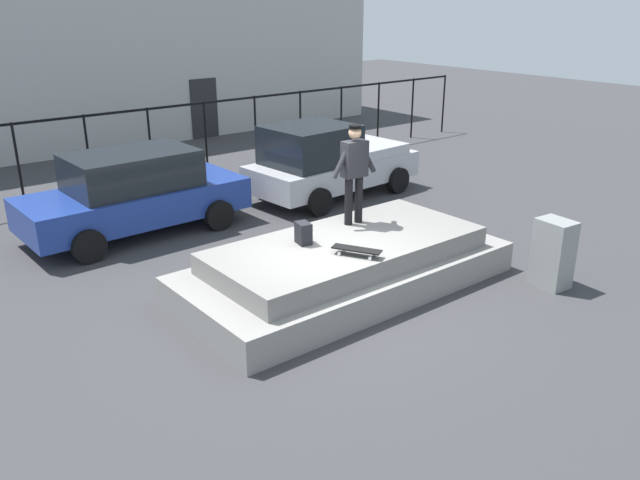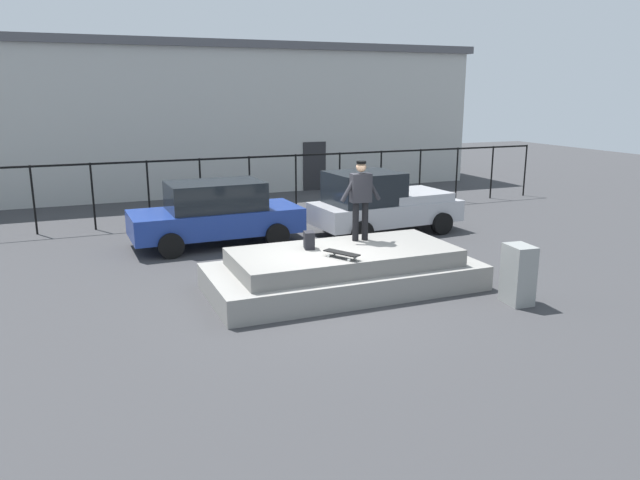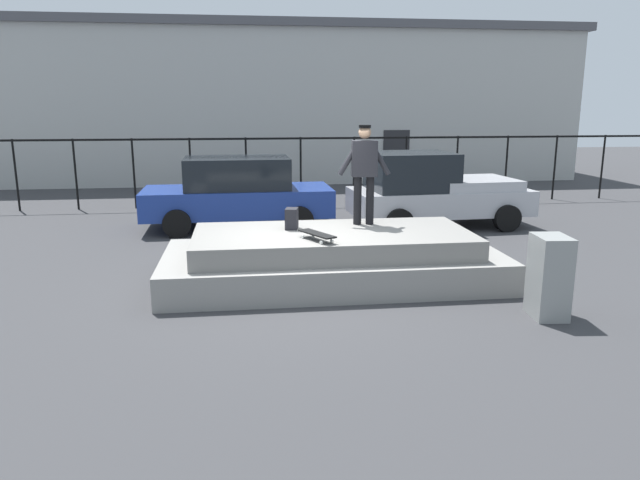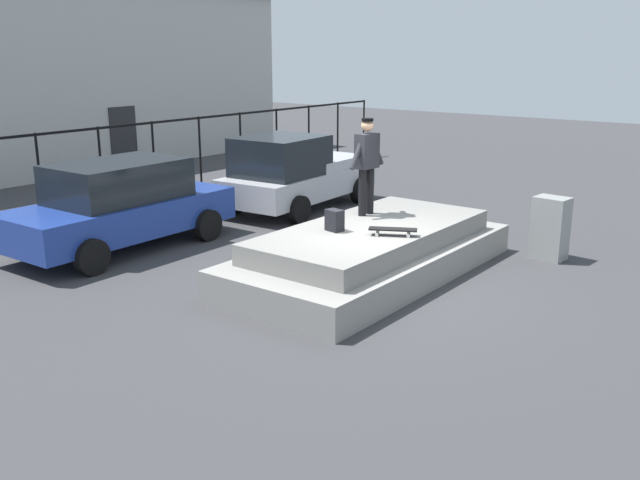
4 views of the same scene
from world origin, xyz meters
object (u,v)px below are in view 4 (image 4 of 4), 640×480
at_px(utility_box, 550,228).
at_px(car_blue_sedan_near, 120,205).
at_px(skateboard, 393,230).
at_px(car_silver_pickup_mid, 295,173).
at_px(skateboarder, 367,160).
at_px(backpack, 335,220).

bearing_deg(utility_box, car_blue_sedan_near, 127.61).
distance_m(skateboard, car_silver_pickup_mid, 6.00).
bearing_deg(car_silver_pickup_mid, skateboarder, -123.83).
bearing_deg(skateboarder, backpack, -169.28).
height_order(skateboard, car_blue_sedan_near, car_blue_sedan_near).
bearing_deg(car_blue_sedan_near, backpack, -78.04).
xyz_separation_m(skateboarder, car_silver_pickup_mid, (2.49, 3.71, -0.97)).
bearing_deg(utility_box, skateboard, 159.55).
xyz_separation_m(backpack, car_blue_sedan_near, (-0.94, 4.45, -0.17)).
height_order(backpack, car_blue_sedan_near, car_blue_sedan_near).
relative_size(skateboarder, car_silver_pickup_mid, 0.39).
height_order(skateboarder, utility_box, skateboarder).
relative_size(skateboard, backpack, 2.18).
xyz_separation_m(backpack, car_silver_pickup_mid, (3.79, 3.96, -0.14)).
bearing_deg(skateboard, skateboarder, 50.36).
height_order(skateboarder, car_blue_sedan_near, skateboarder).
relative_size(backpack, car_silver_pickup_mid, 0.08).
height_order(skateboard, utility_box, utility_box).
distance_m(backpack, car_blue_sedan_near, 4.55).
height_order(car_blue_sedan_near, car_silver_pickup_mid, car_silver_pickup_mid).
bearing_deg(skateboarder, utility_box, -51.64).
xyz_separation_m(car_silver_pickup_mid, utility_box, (-0.38, -6.38, -0.31)).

